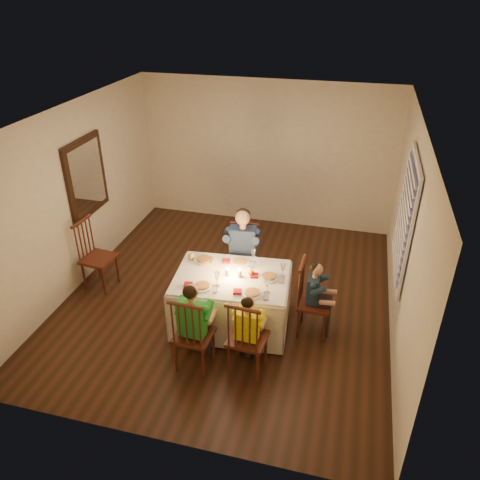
% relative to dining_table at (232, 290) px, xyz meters
% --- Properties ---
extents(ground, '(5.00, 5.00, 0.00)m').
position_rel_dining_table_xyz_m(ground, '(-0.21, 0.58, -0.54)').
color(ground, black).
rests_on(ground, ground).
extents(wall_left, '(0.02, 5.00, 2.60)m').
position_rel_dining_table_xyz_m(wall_left, '(-2.46, 0.58, 0.76)').
color(wall_left, beige).
rests_on(wall_left, ground).
extents(wall_right, '(0.02, 5.00, 2.60)m').
position_rel_dining_table_xyz_m(wall_right, '(2.04, 0.58, 0.76)').
color(wall_right, beige).
rests_on(wall_right, ground).
extents(wall_back, '(4.50, 0.02, 2.60)m').
position_rel_dining_table_xyz_m(wall_back, '(-0.21, 3.08, 0.76)').
color(wall_back, beige).
rests_on(wall_back, ground).
extents(ceiling, '(5.00, 5.00, 0.00)m').
position_rel_dining_table_xyz_m(ceiling, '(-0.21, 0.58, 2.06)').
color(ceiling, white).
rests_on(ceiling, wall_back).
extents(dining_table, '(1.54, 1.18, 0.73)m').
position_rel_dining_table_xyz_m(dining_table, '(0.00, 0.00, 0.00)').
color(dining_table, white).
rests_on(dining_table, ground).
extents(chair_adult, '(0.47, 0.45, 1.03)m').
position_rel_dining_table_xyz_m(chair_adult, '(-0.06, 0.77, -0.54)').
color(chair_adult, '#3D1D10').
rests_on(chair_adult, ground).
extents(chair_near_left, '(0.44, 0.43, 1.03)m').
position_rel_dining_table_xyz_m(chair_near_left, '(-0.22, -0.84, -0.54)').
color(chair_near_left, '#3D1D10').
rests_on(chair_near_left, ground).
extents(chair_near_right, '(0.45, 0.44, 1.03)m').
position_rel_dining_table_xyz_m(chair_near_right, '(0.39, -0.75, -0.54)').
color(chair_near_right, '#3D1D10').
rests_on(chair_near_right, ground).
extents(chair_end, '(0.41, 0.43, 1.03)m').
position_rel_dining_table_xyz_m(chair_end, '(1.05, 0.11, -0.54)').
color(chair_end, '#3D1D10').
rests_on(chair_end, ground).
extents(chair_extra, '(0.46, 0.48, 1.07)m').
position_rel_dining_table_xyz_m(chair_extra, '(-2.11, 0.36, -0.54)').
color(chair_extra, '#3D1D10').
rests_on(chair_extra, ground).
extents(adult, '(0.54, 0.50, 1.31)m').
position_rel_dining_table_xyz_m(adult, '(-0.06, 0.77, -0.54)').
color(adult, navy).
rests_on(adult, ground).
extents(child_green, '(0.42, 0.39, 1.16)m').
position_rel_dining_table_xyz_m(child_green, '(-0.22, -0.84, -0.54)').
color(child_green, green).
rests_on(child_green, ground).
extents(child_yellow, '(0.37, 0.34, 1.05)m').
position_rel_dining_table_xyz_m(child_yellow, '(0.39, -0.75, -0.54)').
color(child_yellow, '#FFF81B').
rests_on(child_yellow, ground).
extents(child_teal, '(0.31, 0.34, 1.04)m').
position_rel_dining_table_xyz_m(child_teal, '(1.05, 0.11, -0.54)').
color(child_teal, '#1B3145').
rests_on(child_teal, ground).
extents(setting_adult, '(0.28, 0.28, 0.02)m').
position_rel_dining_table_xyz_m(setting_adult, '(0.02, 0.32, 0.23)').
color(setting_adult, silver).
rests_on(setting_adult, dining_table).
extents(setting_green, '(0.28, 0.28, 0.02)m').
position_rel_dining_table_xyz_m(setting_green, '(-0.28, -0.32, 0.23)').
color(setting_green, silver).
rests_on(setting_green, dining_table).
extents(setting_yellow, '(0.28, 0.28, 0.02)m').
position_rel_dining_table_xyz_m(setting_yellow, '(0.34, -0.31, 0.23)').
color(setting_yellow, silver).
rests_on(setting_yellow, dining_table).
extents(setting_teal, '(0.28, 0.28, 0.02)m').
position_rel_dining_table_xyz_m(setting_teal, '(0.46, 0.08, 0.23)').
color(setting_teal, silver).
rests_on(setting_teal, dining_table).
extents(candle_left, '(0.06, 0.06, 0.10)m').
position_rel_dining_table_xyz_m(candle_left, '(-0.05, -0.00, 0.27)').
color(candle_left, white).
rests_on(candle_left, dining_table).
extents(candle_right, '(0.06, 0.06, 0.10)m').
position_rel_dining_table_xyz_m(candle_right, '(0.10, 0.01, 0.27)').
color(candle_right, white).
rests_on(candle_right, dining_table).
extents(squash, '(0.09, 0.09, 0.09)m').
position_rel_dining_table_xyz_m(squash, '(-0.62, 0.25, 0.26)').
color(squash, yellow).
rests_on(squash, dining_table).
extents(orange_fruit, '(0.08, 0.08, 0.08)m').
position_rel_dining_table_xyz_m(orange_fruit, '(0.24, 0.07, 0.26)').
color(orange_fruit, '#E24A13').
rests_on(orange_fruit, dining_table).
extents(serving_bowl, '(0.28, 0.28, 0.06)m').
position_rel_dining_table_xyz_m(serving_bowl, '(-0.43, 0.21, 0.25)').
color(serving_bowl, silver).
rests_on(serving_bowl, dining_table).
extents(wall_mirror, '(0.06, 0.95, 1.15)m').
position_rel_dining_table_xyz_m(wall_mirror, '(-2.43, 0.88, 0.96)').
color(wall_mirror, black).
rests_on(wall_mirror, wall_left).
extents(window_blinds, '(0.07, 1.34, 1.54)m').
position_rel_dining_table_xyz_m(window_blinds, '(1.99, 0.68, 0.96)').
color(window_blinds, '#0D1335').
rests_on(window_blinds, wall_right).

